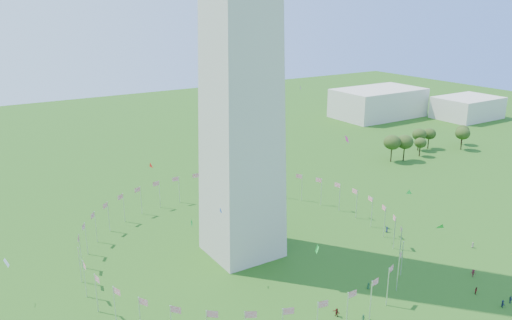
{
  "coord_description": "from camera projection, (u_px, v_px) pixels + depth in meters",
  "views": [
    {
      "loc": [
        -59.61,
        -51.31,
        61.85
      ],
      "look_at": [
        -5.2,
        35.0,
        29.94
      ],
      "focal_mm": 35.0,
      "sensor_mm": 36.0,
      "label": 1
    }
  ],
  "objects": [
    {
      "name": "gov_building_east_b",
      "position": [
        467.0,
        108.0,
        282.03
      ],
      "size": [
        35.0,
        25.0,
        12.0
      ],
      "primitive_type": "cube",
      "color": "beige",
      "rests_on": "ground"
    },
    {
      "name": "kites_aloft",
      "position": [
        331.0,
        211.0,
        107.3
      ],
      "size": [
        103.19,
        70.71,
        33.25
      ],
      "color": "green",
      "rests_on": "ground"
    },
    {
      "name": "flag_ring",
      "position": [
        242.0,
        236.0,
        129.26
      ],
      "size": [
        80.24,
        80.24,
        9.0
      ],
      "color": "silver",
      "rests_on": "ground"
    },
    {
      "name": "tree_line_east",
      "position": [
        424.0,
        143.0,
        214.23
      ],
      "size": [
        53.55,
        15.74,
        11.0
      ],
      "color": "#354F1A",
      "rests_on": "ground"
    },
    {
      "name": "gov_building_east_a",
      "position": [
        378.0,
        103.0,
        285.3
      ],
      "size": [
        50.0,
        30.0,
        16.0
      ],
      "primitive_type": "cube",
      "color": "beige",
      "rests_on": "ground"
    }
  ]
}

